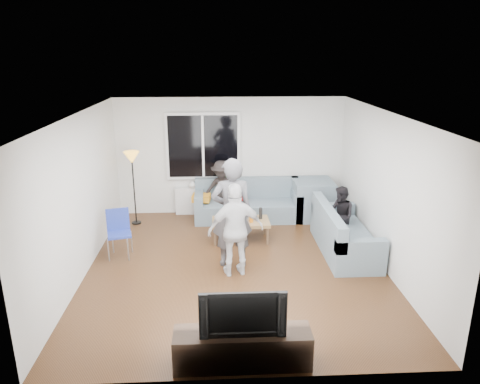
{
  "coord_description": "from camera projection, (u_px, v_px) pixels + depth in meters",
  "views": [
    {
      "loc": [
        -0.29,
        -6.89,
        3.53
      ],
      "look_at": [
        0.1,
        0.6,
        1.15
      ],
      "focal_mm": 33.27,
      "sensor_mm": 36.0,
      "label": 1
    }
  ],
  "objects": [
    {
      "name": "window_frame",
      "position": [
        203.0,
        146.0,
        9.7
      ],
      "size": [
        1.62,
        0.06,
        1.47
      ],
      "primitive_type": "cube",
      "color": "white",
      "rests_on": "wall_back"
    },
    {
      "name": "floor",
      "position": [
        236.0,
        267.0,
        7.64
      ],
      "size": [
        5.0,
        5.5,
        0.04
      ],
      "primitive_type": "cube",
      "color": "#56351C",
      "rests_on": "ground"
    },
    {
      "name": "television",
      "position": [
        242.0,
        310.0,
        5.04
      ],
      "size": [
        0.98,
        0.13,
        0.57
      ],
      "primitive_type": "imported",
      "color": "black",
      "rests_on": "tv_console"
    },
    {
      "name": "radiator",
      "position": [
        204.0,
        201.0,
        10.04
      ],
      "size": [
        1.3,
        0.12,
        0.62
      ],
      "primitive_type": "cube",
      "color": "silver",
      "rests_on": "floor"
    },
    {
      "name": "player_left",
      "position": [
        232.0,
        213.0,
        7.44
      ],
      "size": [
        0.71,
        0.49,
        1.89
      ],
      "primitive_type": "imported",
      "rotation": [
        0.0,
        0.0,
        3.19
      ],
      "color": "#4F4F54",
      "rests_on": "floor"
    },
    {
      "name": "ceiling",
      "position": [
        236.0,
        113.0,
        6.85
      ],
      "size": [
        5.0,
        5.5,
        0.04
      ],
      "primitive_type": "cube",
      "color": "white",
      "rests_on": "ground"
    },
    {
      "name": "sofa_right_section",
      "position": [
        345.0,
        230.0,
        8.09
      ],
      "size": [
        2.0,
        0.85,
        0.85
      ],
      "primitive_type": null,
      "rotation": [
        0.0,
        0.0,
        1.57
      ],
      "color": "slate",
      "rests_on": "floor"
    },
    {
      "name": "tv_console",
      "position": [
        242.0,
        348.0,
        5.19
      ],
      "size": [
        1.6,
        0.4,
        0.44
      ],
      "primitive_type": "cube",
      "color": "#312118",
      "rests_on": "floor"
    },
    {
      "name": "potted_plant",
      "position": [
        224.0,
        180.0,
        9.88
      ],
      "size": [
        0.21,
        0.17,
        0.37
      ],
      "primitive_type": "imported",
      "rotation": [
        0.0,
        0.0,
        0.04
      ],
      "color": "#2A5E25",
      "rests_on": "radiator"
    },
    {
      "name": "sofa_back_section",
      "position": [
        248.0,
        200.0,
        9.69
      ],
      "size": [
        2.3,
        0.85,
        0.85
      ],
      "primitive_type": null,
      "color": "slate",
      "rests_on": "floor"
    },
    {
      "name": "bottle_a",
      "position": [
        224.0,
        213.0,
        8.69
      ],
      "size": [
        0.07,
        0.07,
        0.22
      ],
      "primitive_type": "cylinder",
      "color": "#BF730B",
      "rests_on": "coffee_table"
    },
    {
      "name": "wall_front",
      "position": [
        247.0,
        276.0,
        4.61
      ],
      "size": [
        5.0,
        0.04,
        2.6
      ],
      "primitive_type": "cube",
      "color": "silver",
      "rests_on": "ground"
    },
    {
      "name": "bottle_d",
      "position": [
        251.0,
        216.0,
        8.48
      ],
      "size": [
        0.07,
        0.07,
        0.25
      ],
      "primitive_type": "cylinder",
      "color": "orange",
      "rests_on": "coffee_table"
    },
    {
      "name": "bottle_e",
      "position": [
        261.0,
        213.0,
        8.66
      ],
      "size": [
        0.07,
        0.07,
        0.23
      ],
      "primitive_type": "cylinder",
      "color": "black",
      "rests_on": "coffee_table"
    },
    {
      "name": "window_glass",
      "position": [
        203.0,
        147.0,
        9.66
      ],
      "size": [
        1.5,
        0.02,
        1.35
      ],
      "primitive_type": "cube",
      "color": "black",
      "rests_on": "window_frame"
    },
    {
      "name": "player_right",
      "position": [
        236.0,
        230.0,
        7.16
      ],
      "size": [
        0.97,
        0.54,
        1.56
      ],
      "primitive_type": "imported",
      "rotation": [
        0.0,
        0.0,
        3.33
      ],
      "color": "silver",
      "rests_on": "floor"
    },
    {
      "name": "sofa_corner",
      "position": [
        312.0,
        199.0,
        9.76
      ],
      "size": [
        0.85,
        0.85,
        0.85
      ],
      "primitive_type": "cube",
      "color": "slate",
      "rests_on": "floor"
    },
    {
      "name": "spectator_right",
      "position": [
        341.0,
        216.0,
        8.39
      ],
      "size": [
        0.57,
        0.65,
        1.12
      ],
      "primitive_type": "imported",
      "rotation": [
        0.0,
        0.0,
        -1.26
      ],
      "color": "black",
      "rests_on": "floor"
    },
    {
      "name": "cushion_red",
      "position": [
        238.0,
        196.0,
        9.71
      ],
      "size": [
        0.36,
        0.3,
        0.13
      ],
      "primitive_type": "cube",
      "rotation": [
        0.0,
        0.0,
        0.01
      ],
      "color": "maroon",
      "rests_on": "sofa_back_section"
    },
    {
      "name": "vase",
      "position": [
        193.0,
        184.0,
        9.88
      ],
      "size": [
        0.23,
        0.23,
        0.18
      ],
      "primitive_type": "imported",
      "rotation": [
        0.0,
        0.0,
        -0.33
      ],
      "color": "silver",
      "rests_on": "radiator"
    },
    {
      "name": "floor_lamp",
      "position": [
        134.0,
        189.0,
        9.31
      ],
      "size": [
        0.32,
        0.32,
        1.56
      ],
      "primitive_type": null,
      "color": "#F6A72E",
      "rests_on": "floor"
    },
    {
      "name": "side_chair",
      "position": [
        119.0,
        235.0,
        7.87
      ],
      "size": [
        0.49,
        0.49,
        0.86
      ],
      "primitive_type": null,
      "rotation": [
        0.0,
        0.0,
        0.26
      ],
      "color": "#24379C",
      "rests_on": "floor"
    },
    {
      "name": "bottle_c",
      "position": [
        243.0,
        213.0,
        8.69
      ],
      "size": [
        0.07,
        0.07,
        0.21
      ],
      "primitive_type": "cylinder",
      "color": "#34100B",
      "rests_on": "coffee_table"
    },
    {
      "name": "spectator_back",
      "position": [
        222.0,
        190.0,
        9.62
      ],
      "size": [
        0.94,
        0.67,
        1.31
      ],
      "primitive_type": "imported",
      "rotation": [
        0.0,
        0.0,
        -0.24
      ],
      "color": "black",
      "rests_on": "floor"
    },
    {
      "name": "wall_back",
      "position": [
        230.0,
        156.0,
        9.88
      ],
      "size": [
        5.0,
        0.04,
        2.6
      ],
      "primitive_type": "cube",
      "color": "silver",
      "rests_on": "ground"
    },
    {
      "name": "window_mullion",
      "position": [
        203.0,
        147.0,
        9.65
      ],
      "size": [
        0.05,
        0.03,
        1.35
      ],
      "primitive_type": "cube",
      "color": "white",
      "rests_on": "window_frame"
    },
    {
      "name": "coffee_table",
      "position": [
        241.0,
        230.0,
        8.66
      ],
      "size": [
        1.11,
        0.61,
        0.4
      ],
      "primitive_type": "cube",
      "rotation": [
        0.0,
        0.0,
        0.01
      ],
      "color": "olive",
      "rests_on": "floor"
    },
    {
      "name": "wall_right",
      "position": [
        387.0,
        192.0,
        7.37
      ],
      "size": [
        0.04,
        5.5,
        2.6
      ],
      "primitive_type": "cube",
      "color": "silver",
      "rests_on": "ground"
    },
    {
      "name": "wall_left",
      "position": [
        79.0,
        197.0,
        7.12
      ],
      "size": [
        0.04,
        5.5,
        2.6
      ],
      "primitive_type": "cube",
      "color": "silver",
      "rests_on": "ground"
    },
    {
      "name": "pitcher",
      "position": [
        242.0,
        217.0,
        8.54
      ],
      "size": [
        0.17,
        0.17,
        0.17
      ],
      "primitive_type": "cylinder",
      "color": "maroon",
      "rests_on": "coffee_table"
    },
    {
      "name": "cushion_yellow",
      "position": [
        201.0,
        198.0,
        9.59
      ],
      "size": [
        0.42,
        0.36,
        0.14
      ],
      "primitive_type": "cube",
      "rotation": [
        0.0,
        0.0,
        -0.12
      ],
      "color": "orange",
      "rests_on": "sofa_back_section"
    }
  ]
}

